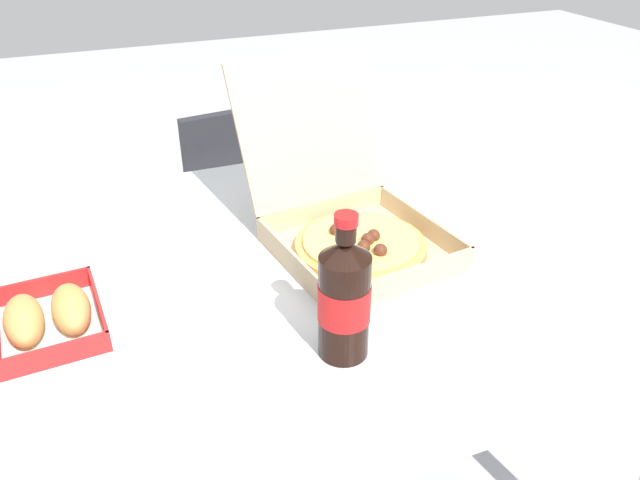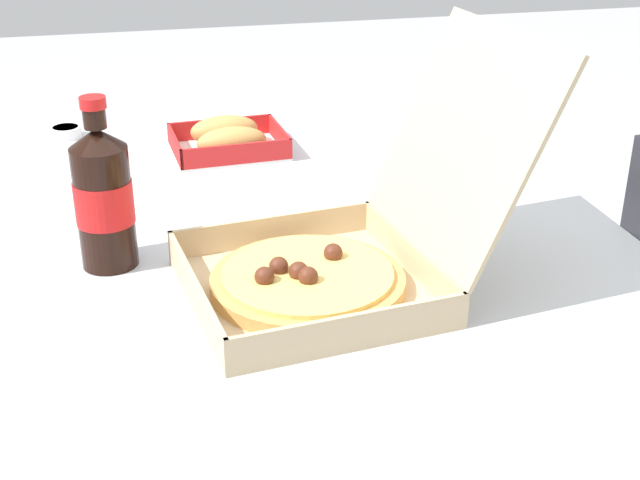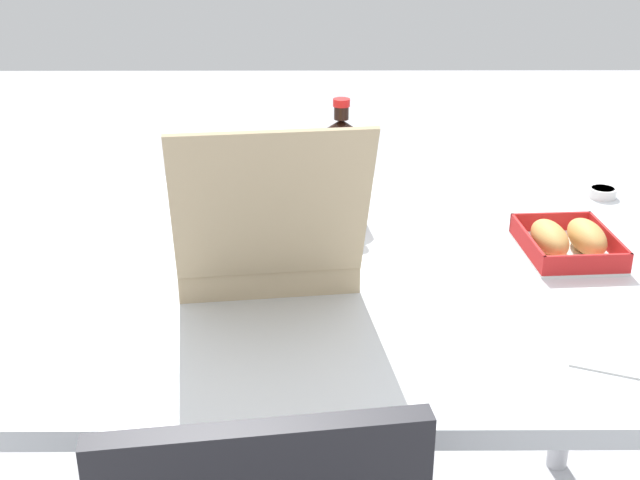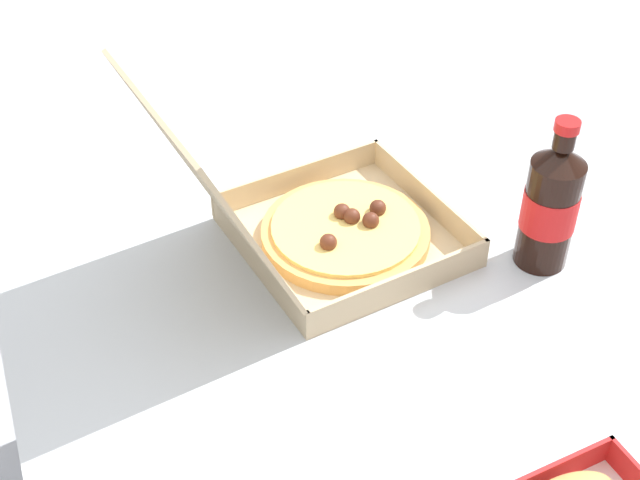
# 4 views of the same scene
# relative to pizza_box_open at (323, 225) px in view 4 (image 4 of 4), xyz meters

# --- Properties ---
(dining_table) EXTENTS (1.29, 0.92, 0.74)m
(dining_table) POSITION_rel_pizza_box_open_xyz_m (-0.11, -0.02, -0.12)
(dining_table) COLOR silver
(dining_table) RESTS_ON ground_plane
(pizza_box_open) EXTENTS (0.33, 0.43, 0.30)m
(pizza_box_open) POSITION_rel_pizza_box_open_xyz_m (0.00, 0.00, 0.00)
(pizza_box_open) COLOR tan
(pizza_box_open) RESTS_ON dining_table
(cola_bottle) EXTENTS (0.07, 0.07, 0.22)m
(cola_bottle) POSITION_rel_pizza_box_open_xyz_m (-0.13, -0.27, 0.05)
(cola_bottle) COLOR black
(cola_bottle) RESTS_ON dining_table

